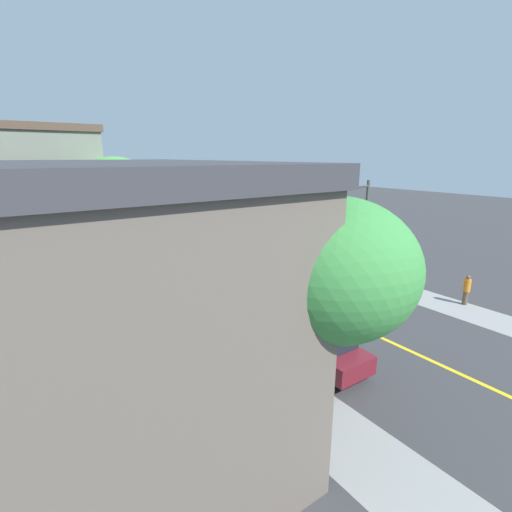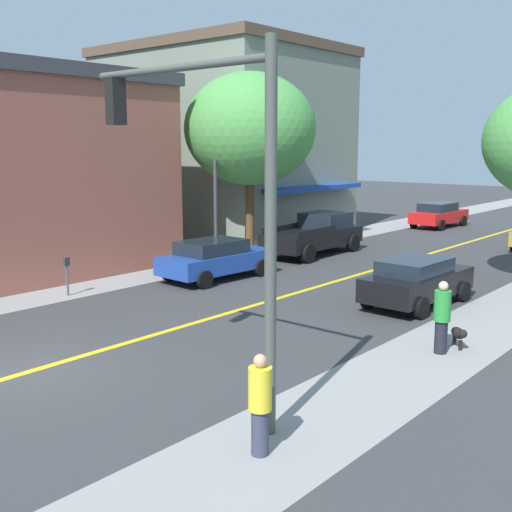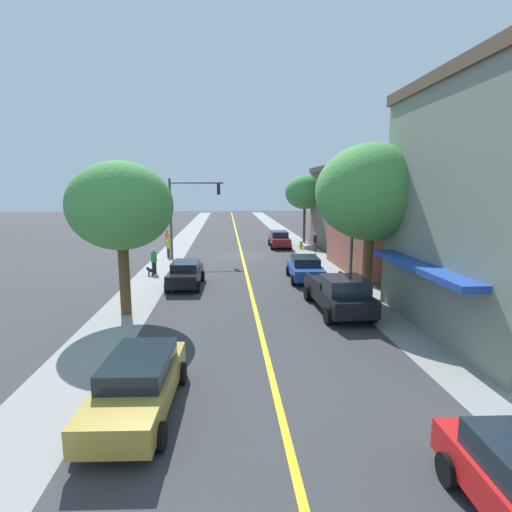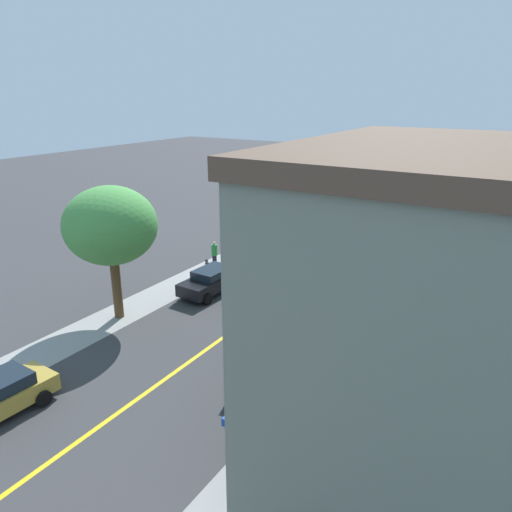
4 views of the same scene
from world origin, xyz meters
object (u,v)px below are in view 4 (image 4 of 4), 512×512
at_px(parking_meter, 398,276).
at_px(traffic_light_mast, 279,191).
at_px(pedestrian_orange_shirt, 287,215).
at_px(street_lamp, 367,261).
at_px(pedestrian_black_shirt, 447,249).
at_px(black_pickup_truck, 281,355).
at_px(maroon_sedan_left_curb, 411,235).
at_px(small_dog, 207,263).
at_px(pedestrian_green_shirt, 214,253).
at_px(pedestrian_yellow_shirt, 264,231).
at_px(black_sedan_right_curb, 211,280).
at_px(fire_hydrant, 433,249).
at_px(street_tree_right_corner, 111,226).
at_px(street_tree_left_far, 354,244).
at_px(blue_sedan_left_curb, 337,300).
at_px(street_tree_left_near, 471,174).

distance_m(parking_meter, traffic_light_mast, 11.17).
xyz_separation_m(parking_meter, pedestrian_orange_shirt, (12.57, -9.57, 0.05)).
height_order(street_lamp, pedestrian_black_shirt, street_lamp).
bearing_deg(black_pickup_truck, maroon_sedan_left_curb, 178.07).
height_order(parking_meter, small_dog, parking_meter).
xyz_separation_m(parking_meter, pedestrian_green_shirt, (11.76, 2.44, 0.07)).
bearing_deg(parking_meter, pedestrian_black_shirt, -102.10).
xyz_separation_m(pedestrian_yellow_shirt, pedestrian_orange_shirt, (0.89, -5.47, 0.02)).
height_order(black_sedan_right_curb, small_dog, black_sedan_right_curb).
relative_size(fire_hydrant, maroon_sedan_left_curb, 0.17).
relative_size(street_tree_right_corner, traffic_light_mast, 1.06).
distance_m(street_tree_left_far, parking_meter, 10.86).
relative_size(fire_hydrant, blue_sedan_left_curb, 0.17).
distance_m(street_tree_right_corner, street_tree_left_far, 12.19).
distance_m(street_tree_left_near, street_tree_right_corner, 27.31).
xyz_separation_m(street_tree_left_near, street_tree_right_corner, (13.04, 23.99, -0.37)).
height_order(street_tree_left_near, blue_sedan_left_curb, street_tree_left_near).
height_order(black_pickup_truck, pedestrian_yellow_shirt, black_pickup_truck).
relative_size(street_tree_left_far, pedestrian_black_shirt, 4.86).
relative_size(street_tree_left_far, fire_hydrant, 10.76).
bearing_deg(fire_hydrant, street_lamp, 90.18).
xyz_separation_m(traffic_light_mast, small_dog, (1.89, 6.48, -4.01)).
bearing_deg(fire_hydrant, pedestrian_orange_shirt, -7.48).
relative_size(pedestrian_green_shirt, pedestrian_orange_shirt, 1.03).
bearing_deg(fire_hydrant, small_dog, 41.77).
height_order(pedestrian_green_shirt, pedestrian_yellow_shirt, pedestrian_green_shirt).
distance_m(traffic_light_mast, street_lamp, 14.99).
distance_m(blue_sedan_left_curb, black_sedan_right_curb, 7.51).
xyz_separation_m(street_tree_left_far, parking_meter, (0.57, -9.76, -4.71)).
relative_size(street_tree_right_corner, pedestrian_yellow_shirt, 4.17).
bearing_deg(street_tree_right_corner, parking_meter, -135.28).
height_order(blue_sedan_left_curb, black_sedan_right_curb, black_sedan_right_curb).
distance_m(traffic_light_mast, small_dog, 7.86).
height_order(blue_sedan_left_curb, small_dog, blue_sedan_left_curb).
bearing_deg(pedestrian_yellow_shirt, street_tree_left_near, -122.88).
xyz_separation_m(blue_sedan_left_curb, small_dog, (10.09, -1.95, -0.41)).
height_order(street_tree_left_far, blue_sedan_left_curb, street_tree_left_far).
distance_m(black_sedan_right_curb, pedestrian_yellow_shirt, 10.65).
distance_m(traffic_light_mast, black_pickup_truck, 17.75).
relative_size(pedestrian_yellow_shirt, pedestrian_orange_shirt, 0.98).
bearing_deg(traffic_light_mast, street_tree_right_corner, -95.66).
height_order(street_tree_right_corner, black_sedan_right_curb, street_tree_right_corner).
bearing_deg(black_pickup_truck, pedestrian_green_shirt, -134.56).
bearing_deg(traffic_light_mast, pedestrian_green_shirt, -106.41).
height_order(parking_meter, black_pickup_truck, black_pickup_truck).
bearing_deg(pedestrian_yellow_shirt, street_tree_left_far, 155.84).
bearing_deg(street_lamp, blue_sedan_left_curb, -46.50).
xyz_separation_m(pedestrian_green_shirt, small_dog, (0.17, 0.64, -0.55)).
xyz_separation_m(traffic_light_mast, pedestrian_black_shirt, (-11.50, -3.43, -3.51)).
bearing_deg(black_sedan_right_curb, pedestrian_green_shirt, -144.66).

